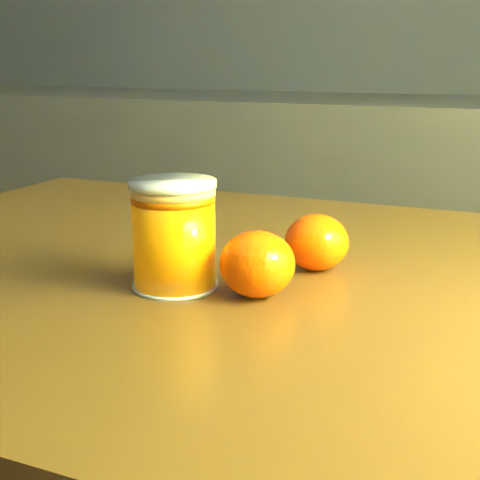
% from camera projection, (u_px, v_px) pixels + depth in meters
% --- Properties ---
extents(kitchen_counter, '(3.15, 0.60, 0.90)m').
position_uv_depth(kitchen_counter, '(189.00, 231.00, 2.24)').
color(kitchen_counter, '#494A4E').
rests_on(kitchen_counter, ground).
extents(table, '(1.07, 0.75, 0.80)m').
position_uv_depth(table, '(247.00, 357.00, 0.73)').
color(table, brown).
rests_on(table, ground).
extents(juice_glass, '(0.08, 0.08, 0.10)m').
position_uv_depth(juice_glass, '(174.00, 235.00, 0.64)').
color(juice_glass, orange).
rests_on(juice_glass, table).
extents(orange_front, '(0.08, 0.08, 0.06)m').
position_uv_depth(orange_front, '(317.00, 242.00, 0.69)').
color(orange_front, '#FF5605').
rests_on(orange_front, table).
extents(orange_back, '(0.09, 0.09, 0.06)m').
position_uv_depth(orange_back, '(257.00, 264.00, 0.62)').
color(orange_back, '#FF5605').
rests_on(orange_back, table).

